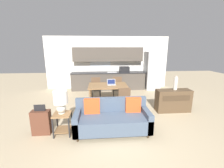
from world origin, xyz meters
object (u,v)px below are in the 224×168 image
table_lamp (61,100)px  laptop (111,83)px  refrigerator (152,71)px  side_table (63,120)px  dining_chair_far_right (117,85)px  dining_table (108,87)px  dining_chair_far_left (96,86)px  dining_chair_near_right (123,98)px  suitcase (41,122)px  couch (112,119)px  credenza (173,101)px  vase (176,83)px

table_lamp → laptop: bearing=56.3°
refrigerator → table_lamp: (-3.69, -3.99, -0.08)m
side_table → dining_chair_far_right: 3.42m
dining_table → laptop: bearing=29.0°
side_table → dining_chair_far_left: size_ratio=0.64×
side_table → dining_chair_far_right: (1.73, 2.95, 0.13)m
table_lamp → dining_chair_near_right: (1.74, 1.20, -0.39)m
dining_table → suitcase: bearing=-131.5°
suitcase → dining_chair_near_right: bearing=27.6°
dining_table → couch: (-0.01, -2.03, -0.33)m
side_table → credenza: credenza is taller
side_table → dining_chair_far_left: dining_chair_far_left is taller
vase → dining_chair_far_right: 2.54m
credenza → dining_chair_far_right: dining_chair_far_right is taller
credenza → vase: size_ratio=2.46×
dining_chair_near_right → refrigerator: bearing=-129.0°
couch → dining_chair_far_left: 2.89m
dining_table → suitcase: 2.71m
laptop → dining_table: bearing=-152.6°
dining_chair_far_left → suitcase: dining_chair_far_left is taller
side_table → credenza: (3.41, 1.12, 0.01)m
dining_chair_near_right → suitcase: dining_chair_near_right is taller
dining_chair_near_right → laptop: size_ratio=2.62×
credenza → couch: bearing=-153.5°
refrigerator → vase: size_ratio=4.16×
dining_chair_far_left → suitcase: (-1.31, -2.84, -0.18)m
table_lamp → vase: (3.47, 1.12, 0.08)m
refrigerator → laptop: size_ratio=5.91×
dining_chair_far_left → suitcase: bearing=-117.6°
side_table → vase: vase is taller
dining_chair_far_left → dining_chair_near_right: (0.95, -1.66, 0.00)m
credenza → dining_chair_far_right: 2.49m
table_lamp → vase: 3.65m
vase → table_lamp: bearing=-162.2°
dining_table → suitcase: size_ratio=1.89×
credenza → vase: vase is taller
suitcase → table_lamp: bearing=-2.1°
dining_table → vase: bearing=-22.6°
dining_chair_far_right → side_table: bearing=-115.4°
vase → dining_chair_near_right: 1.80m
dining_table → side_table: (-1.25, -2.07, -0.31)m
couch → credenza: bearing=26.5°
refrigerator → couch: bearing=-121.4°
credenza → dining_chair_near_right: dining_chair_near_right is taller
refrigerator → dining_chair_far_left: refrigerator is taller
laptop → suitcase: bearing=-134.2°
dining_table → dining_chair_far_left: dining_chair_far_left is taller
dining_chair_far_right → credenza: bearing=-42.3°
refrigerator → suitcase: refrigerator is taller
couch → dining_chair_near_right: same height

